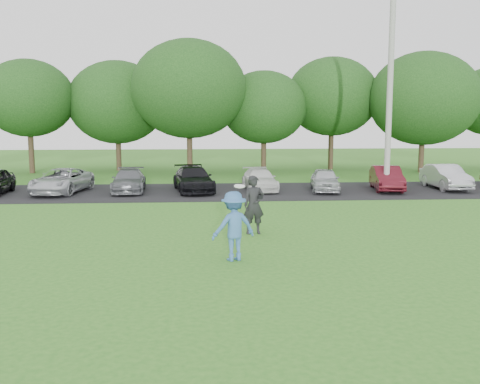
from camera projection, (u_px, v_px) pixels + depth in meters
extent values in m
plane|color=#2D7120|center=(250.00, 261.00, 13.74)|extent=(100.00, 100.00, 0.00)
cube|color=black|center=(227.00, 191.00, 26.58)|extent=(32.00, 6.50, 0.03)
cylinder|color=#9D9C98|center=(390.00, 90.00, 25.61)|extent=(0.28, 0.28, 9.90)
imported|color=#3A69A5|center=(234.00, 226.00, 13.66)|extent=(1.32, 1.03, 1.79)
cylinder|color=white|center=(239.00, 186.00, 13.38)|extent=(0.27, 0.27, 0.08)
imported|color=black|center=(254.00, 205.00, 16.82)|extent=(0.73, 0.53, 1.85)
cube|color=black|center=(260.00, 197.00, 16.62)|extent=(0.15, 0.12, 0.10)
imported|color=#B8BAC0|center=(62.00, 181.00, 25.90)|extent=(2.61, 4.49, 1.17)
imported|color=slate|center=(129.00, 181.00, 26.31)|extent=(1.77, 3.89, 1.10)
imported|color=black|center=(193.00, 179.00, 26.44)|extent=(2.34, 4.42, 1.22)
imported|color=silver|center=(260.00, 180.00, 26.91)|extent=(1.69, 3.73, 1.06)
imported|color=#B7BABE|center=(325.00, 180.00, 26.49)|extent=(1.81, 3.47, 1.13)
imported|color=#50111A|center=(387.00, 178.00, 26.85)|extent=(1.89, 3.85, 1.21)
imported|color=#B1B3B9|center=(446.00, 177.00, 27.38)|extent=(1.37, 3.79, 1.24)
cylinder|color=#38281C|center=(31.00, 153.00, 35.40)|extent=(0.36, 0.36, 2.70)
ellipsoid|color=#214C19|center=(28.00, 98.00, 34.91)|extent=(5.94, 5.94, 5.05)
cylinder|color=#38281C|center=(119.00, 155.00, 37.20)|extent=(0.36, 0.36, 2.20)
ellipsoid|color=#214C19|center=(117.00, 102.00, 36.71)|extent=(6.68, 6.68, 5.68)
cylinder|color=#38281C|center=(190.00, 153.00, 34.75)|extent=(0.36, 0.36, 2.70)
ellipsoid|color=#214C19|center=(189.00, 89.00, 34.18)|extent=(7.42, 7.42, 6.31)
cylinder|color=#38281C|center=(264.00, 155.00, 36.52)|extent=(0.36, 0.36, 2.20)
ellipsoid|color=#214C19|center=(264.00, 107.00, 36.07)|extent=(5.76, 5.76, 4.90)
cylinder|color=#38281C|center=(331.00, 150.00, 38.22)|extent=(0.36, 0.36, 2.70)
ellipsoid|color=#214C19|center=(332.00, 97.00, 37.70)|extent=(6.50, 6.50, 5.53)
cylinder|color=#38281C|center=(421.00, 156.00, 35.87)|extent=(0.36, 0.36, 2.20)
ellipsoid|color=#214C19|center=(424.00, 99.00, 35.35)|extent=(7.24, 7.24, 6.15)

